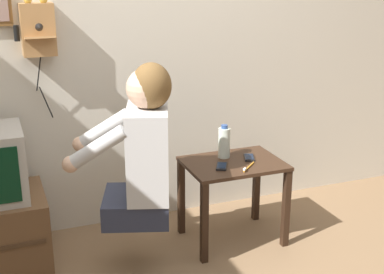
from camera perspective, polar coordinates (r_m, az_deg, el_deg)
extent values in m
cube|color=beige|center=(3.44, -7.54, 10.99)|extent=(6.80, 0.05, 2.55)
cube|color=#382316|center=(3.30, 4.43, -2.84)|extent=(0.59, 0.44, 0.02)
cube|color=black|center=(3.14, 1.32, -9.18)|extent=(0.04, 0.04, 0.50)
cube|color=black|center=(3.36, 10.00, -7.52)|extent=(0.04, 0.04, 0.50)
cube|color=black|center=(3.47, -1.16, -6.42)|extent=(0.04, 0.04, 0.50)
cube|color=black|center=(3.67, 6.88, -5.11)|extent=(0.04, 0.04, 0.50)
cube|color=#2D3347|center=(3.03, -5.93, -7.33)|extent=(0.46, 0.46, 0.14)
cube|color=silver|center=(2.91, -4.72, -1.64)|extent=(0.33, 0.43, 0.50)
sphere|color=#DBAD8E|center=(2.81, -4.90, 5.20)|extent=(0.21, 0.21, 0.21)
ellipsoid|color=brown|center=(2.80, -4.36, 5.47)|extent=(0.27, 0.28, 0.25)
cylinder|color=silver|center=(2.75, -10.08, -1.14)|extent=(0.33, 0.17, 0.24)
cylinder|color=silver|center=(3.05, -9.36, 0.84)|extent=(0.33, 0.17, 0.24)
sphere|color=#DBAD8E|center=(2.80, -12.83, -2.87)|extent=(0.09, 0.09, 0.09)
sphere|color=#DBAD8E|center=(3.10, -11.85, -0.75)|extent=(0.09, 0.09, 0.09)
cube|color=#AD7A47|center=(3.27, -16.11, 10.94)|extent=(0.19, 0.11, 0.30)
cube|color=#AD7A47|center=(3.19, -15.89, 10.12)|extent=(0.17, 0.07, 0.03)
sphere|color=#B79338|center=(3.24, -17.12, 13.80)|extent=(0.04, 0.04, 0.04)
sphere|color=#B79338|center=(3.25, -15.58, 13.94)|extent=(0.04, 0.04, 0.04)
cone|color=black|center=(3.16, -15.95, 11.15)|extent=(0.04, 0.05, 0.04)
cylinder|color=black|center=(3.26, -18.21, 10.47)|extent=(0.03, 0.03, 0.09)
cylinder|color=black|center=(3.29, -16.03, 6.56)|extent=(0.04, 0.04, 0.22)
cylinder|color=black|center=(3.33, -15.29, 3.60)|extent=(0.07, 0.06, 0.19)
cube|color=black|center=(3.20, 3.18, -3.14)|extent=(0.11, 0.14, 0.01)
cube|color=black|center=(3.20, 3.18, -3.03)|extent=(0.09, 0.11, 0.00)
cube|color=black|center=(3.36, 6.11, -2.19)|extent=(0.10, 0.14, 0.01)
cube|color=black|center=(3.36, 6.12, -2.08)|extent=(0.08, 0.11, 0.00)
cylinder|color=silver|center=(3.34, 3.44, -0.63)|extent=(0.07, 0.07, 0.19)
cylinder|color=#2D4C8C|center=(3.31, 3.48, 1.10)|extent=(0.04, 0.04, 0.02)
cylinder|color=orange|center=(3.21, 6.09, -3.18)|extent=(0.13, 0.12, 0.01)
cube|color=white|center=(3.14, 5.64, -3.44)|extent=(0.03, 0.03, 0.01)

